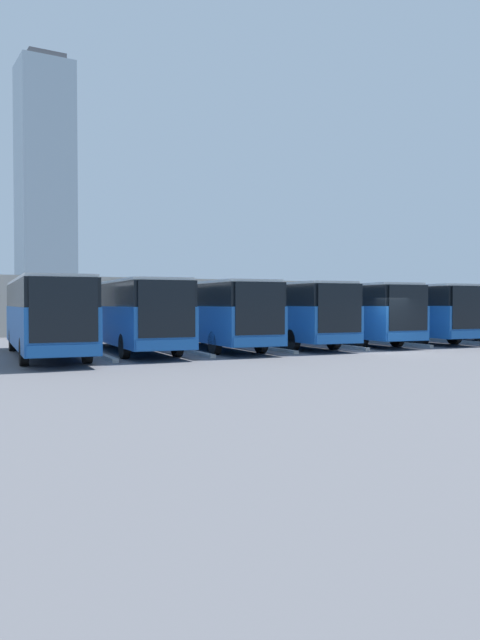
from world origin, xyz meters
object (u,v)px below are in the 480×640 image
Objects in this scene: bus_2 at (395,311)px; bus_3 at (339,311)px; bus_4 at (278,311)px; bus_1 at (451,310)px; bus_7 at (45,314)px; bus_5 at (209,312)px; bus_6 at (130,312)px.

bus_2 and bus_3 have the same top height.
bus_2 is at bearing -174.15° from bus_4.
bus_3 is at bearing 5.18° from bus_2.
bus_3 is at bearing 2.13° from bus_1.
bus_3 is 16.37m from bus_7.
bus_2 is 20.45m from bus_7.
bus_5 and bus_7 have the same top height.
bus_7 is at bearing 11.00° from bus_4.
bus_2 is at bearing -173.97° from bus_6.
bus_4 is 1.00× the size of bus_7.
bus_2 and bus_6 have the same top height.
bus_5 is 4.09m from bus_6.
bus_5 is at bearing 6.39° from bus_3.
bus_1 is at bearing -175.36° from bus_6.
bus_1 is 1.00× the size of bus_6.
bus_3 and bus_6 have the same top height.
bus_6 and bus_7 have the same top height.
bus_7 is (20.44, 0.67, 0.00)m from bus_2.
bus_2 is 8.18m from bus_4.
bus_7 is at bearing 8.94° from bus_2.
bus_4 is at bearing 3.59° from bus_1.
bus_2 is 1.00× the size of bus_6.
bus_4 is 8.18m from bus_6.
bus_1 and bus_6 have the same top height.
bus_3 and bus_4 have the same top height.
bus_7 is at bearing 20.34° from bus_6.
bus_2 is at bearing -174.82° from bus_3.
bus_7 is (12.26, 0.85, 0.00)m from bus_4.
bus_4 is (12.26, -0.74, 0.00)m from bus_1.
bus_5 is at bearing 4.26° from bus_1.
bus_4 and bus_7 have the same top height.
bus_6 is at bearing 6.03° from bus_2.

